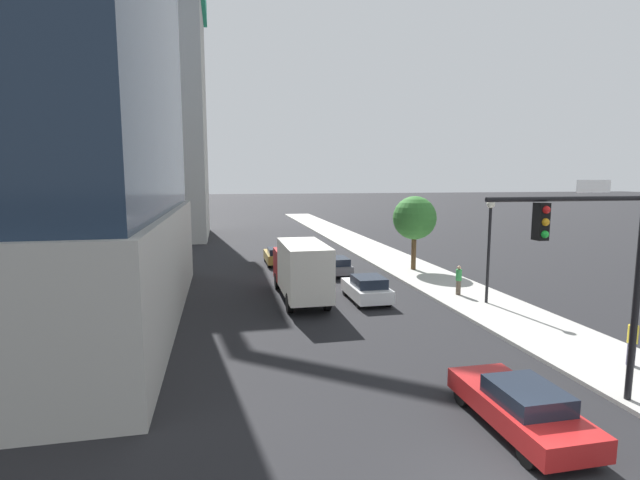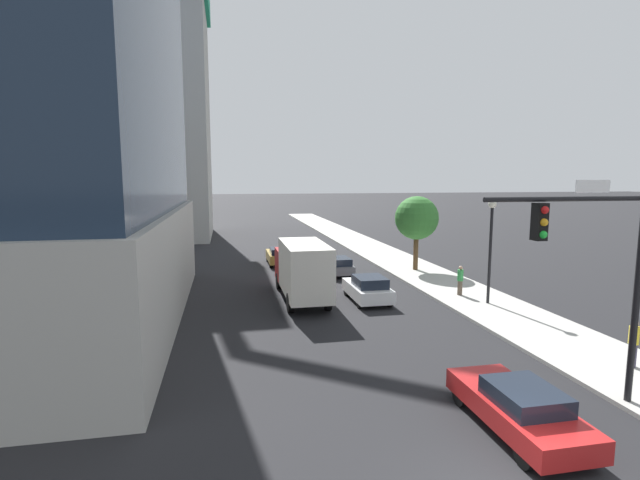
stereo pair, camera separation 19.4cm
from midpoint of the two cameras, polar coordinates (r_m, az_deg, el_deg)
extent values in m
cube|color=#B2AFA8|center=(32.31, 14.61, -4.99)|extent=(4.54, 120.00, 0.15)
cube|color=#B2AFA8|center=(58.86, -20.69, 14.58)|extent=(14.50, 14.29, 29.27)
cube|color=red|center=(54.64, -16.85, 18.55)|extent=(0.90, 0.90, 35.33)
cylinder|color=black|center=(17.05, 34.43, -5.52)|extent=(0.20, 0.20, 6.69)
cylinder|color=black|center=(14.94, 28.30, 4.42)|extent=(5.17, 0.14, 0.14)
cube|color=black|center=(14.44, 25.52, 2.02)|extent=(0.32, 0.36, 1.05)
sphere|color=red|center=(14.27, 26.05, 3.30)|extent=(0.22, 0.22, 0.22)
sphere|color=orange|center=(14.29, 25.97, 1.95)|extent=(0.22, 0.22, 0.22)
sphere|color=green|center=(14.33, 25.90, 0.59)|extent=(0.22, 0.22, 0.22)
cube|color=white|center=(15.43, 30.61, 5.65)|extent=(1.10, 0.04, 0.36)
cylinder|color=black|center=(27.01, 20.18, -1.82)|extent=(0.16, 0.16, 5.25)
sphere|color=silver|center=(26.72, 20.46, 4.12)|extent=(0.44, 0.44, 0.44)
cylinder|color=brown|center=(35.67, 11.74, -1.42)|extent=(0.36, 0.36, 2.67)
sphere|color=#387F33|center=(35.37, 11.85, 2.65)|extent=(3.22, 3.22, 3.22)
cube|color=silver|center=(26.92, 5.98, -6.13)|extent=(1.93, 4.11, 0.69)
cube|color=#19212D|center=(26.34, 6.31, -5.06)|extent=(1.62, 2.02, 0.55)
cylinder|color=black|center=(28.07, 3.45, -6.16)|extent=(0.22, 0.62, 0.62)
cylinder|color=black|center=(28.54, 6.77, -5.96)|extent=(0.22, 0.62, 0.62)
cylinder|color=black|center=(25.46, 5.07, -7.61)|extent=(0.22, 0.62, 0.62)
cylinder|color=black|center=(25.98, 8.70, -7.36)|extent=(0.22, 0.62, 0.62)
cube|color=slate|center=(34.29, 2.09, -3.19)|extent=(1.78, 4.44, 0.57)
cube|color=#19212D|center=(33.35, 2.45, -2.57)|extent=(1.50, 2.08, 0.49)
cylinder|color=black|center=(35.62, 0.30, -3.17)|extent=(0.22, 0.66, 0.66)
cylinder|color=black|center=(35.96, 2.75, -3.07)|extent=(0.22, 0.66, 0.66)
cylinder|color=black|center=(32.72, 1.37, -4.13)|extent=(0.22, 0.66, 0.66)
cylinder|color=black|center=(33.10, 4.02, -4.01)|extent=(0.22, 0.66, 0.66)
cube|color=red|center=(14.86, 23.23, -18.43)|extent=(1.91, 4.68, 0.61)
cube|color=#19212D|center=(14.40, 24.08, -16.94)|extent=(1.61, 2.00, 0.49)
cylinder|color=black|center=(15.77, 17.10, -17.59)|extent=(0.22, 0.70, 0.70)
cylinder|color=black|center=(16.58, 22.45, -16.54)|extent=(0.22, 0.70, 0.70)
cylinder|color=black|center=(13.39, 24.11, -22.73)|extent=(0.22, 0.70, 0.70)
cylinder|color=black|center=(14.35, 29.99, -20.96)|extent=(0.22, 0.70, 0.70)
cube|color=#AD8938|center=(38.20, -4.84, -2.01)|extent=(1.86, 4.06, 0.70)
cube|color=#19212D|center=(37.28, -4.70, -1.34)|extent=(1.56, 1.90, 0.46)
cylinder|color=black|center=(39.52, -6.24, -2.14)|extent=(0.22, 0.66, 0.66)
cylinder|color=black|center=(39.69, -3.89, -2.07)|extent=(0.22, 0.66, 0.66)
cylinder|color=black|center=(36.81, -5.86, -2.86)|extent=(0.22, 0.66, 0.66)
cylinder|color=black|center=(37.00, -3.33, -2.78)|extent=(0.22, 0.66, 0.66)
cube|color=#B21E1E|center=(29.62, -2.95, -2.93)|extent=(2.27, 2.18, 1.91)
cube|color=silver|center=(25.69, -1.66, -3.52)|extent=(2.27, 5.45, 2.81)
cylinder|color=black|center=(29.71, -4.85, -4.99)|extent=(0.30, 1.04, 1.04)
cylinder|color=black|center=(29.99, -1.05, -4.84)|extent=(0.30, 1.04, 1.04)
cylinder|color=black|center=(24.58, -3.42, -7.65)|extent=(0.30, 1.04, 1.04)
cylinder|color=black|center=(24.92, 1.16, -7.42)|extent=(0.30, 1.04, 1.04)
cylinder|color=#38334C|center=(20.92, 33.98, -11.55)|extent=(0.28, 0.28, 0.85)
cylinder|color=gold|center=(20.70, 34.14, -9.58)|extent=(0.34, 0.34, 0.65)
sphere|color=tan|center=(20.58, 34.23, -8.40)|extent=(0.23, 0.23, 0.23)
cylinder|color=brown|center=(28.78, 16.86, -5.59)|extent=(0.28, 0.28, 0.85)
cylinder|color=green|center=(28.62, 16.91, -4.13)|extent=(0.34, 0.34, 0.65)
sphere|color=tan|center=(28.54, 16.95, -3.27)|extent=(0.23, 0.23, 0.23)
camera|label=1|loc=(0.10, -89.72, 0.04)|focal=26.27mm
camera|label=2|loc=(0.10, 90.28, -0.04)|focal=26.27mm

